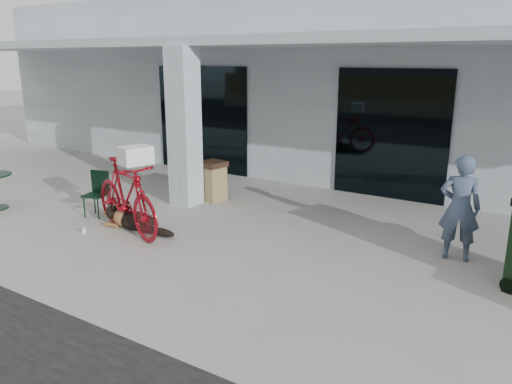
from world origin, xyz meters
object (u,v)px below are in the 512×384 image
Objects in this scene: bicycle at (126,197)px; person at (460,208)px; trash_receptacle at (213,181)px; dog at (136,220)px; cafe_chair_near at (95,194)px.

bicycle is 1.33× the size of person.
person is at bearing -6.77° from trash_receptacle.
bicycle is at bearing -109.42° from dog.
person reaches higher than cafe_chair_near.
cafe_chair_near is at bearing -119.87° from trash_receptacle.
trash_receptacle is at bearing 46.94° from cafe_chair_near.
dog is 1.39× the size of trash_receptacle.
trash_receptacle is (-4.97, 0.59, -0.38)m from person.
cafe_chair_near is at bearing 2.70° from person.
person reaches higher than dog.
person is at bearing -52.61° from bicycle.
dog is 1.36× the size of cafe_chair_near.
dog is 5.23m from person.
bicycle is at bearing -89.92° from trash_receptacle.
bicycle is 1.83× the size of dog.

